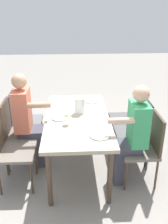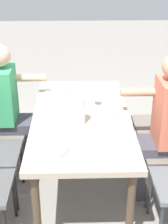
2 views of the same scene
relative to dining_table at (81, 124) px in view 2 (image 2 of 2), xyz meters
name	(u,v)px [view 2 (image 2 of 2)]	position (x,y,z in m)	size (l,w,h in m)	color
ground_plane	(82,187)	(0.00, 0.00, -0.69)	(16.00, 16.00, 0.00)	gray
dining_table	(81,124)	(0.00, 0.00, 0.00)	(1.63, 0.83, 0.77)	tan
chair_east_south	(165,120)	(0.34, -0.84, -0.15)	(0.44, 0.44, 0.93)	#6A6158
diner_woman_green	(160,126)	(-0.10, -0.66, 0.02)	(0.35, 0.49, 1.33)	#3F3F4C
diner_man_white	(12,107)	(0.34, 0.65, 0.00)	(0.34, 0.49, 1.30)	#3F3F4C
plate_0	(51,150)	(-0.55, 0.23, 0.09)	(0.24, 0.24, 0.02)	silver
fork_0	(49,163)	(-0.70, 0.23, 0.08)	(0.02, 0.17, 0.01)	silver
spoon_0	(52,140)	(-0.40, 0.23, 0.08)	(0.02, 0.17, 0.01)	silver
plate_1	(107,113)	(0.02, -0.22, 0.09)	(0.21, 0.21, 0.02)	white
wine_glass_1	(95,94)	(0.19, -0.12, 0.19)	(0.08, 0.08, 0.16)	white
fork_1	(109,122)	(-0.13, -0.22, 0.08)	(0.02, 0.17, 0.01)	silver
spoon_1	(106,106)	(0.17, -0.22, 0.08)	(0.02, 0.17, 0.01)	silver
plate_2	(56,92)	(0.51, 0.24, 0.09)	(0.24, 0.24, 0.02)	white
fork_2	(56,98)	(0.36, 0.24, 0.08)	(0.02, 0.17, 0.01)	silver
spoon_2	(57,87)	(0.66, 0.24, 0.08)	(0.02, 0.17, 0.01)	silver
water_pitcher	(77,113)	(-0.14, 0.03, 0.17)	(0.13, 0.13, 0.21)	white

